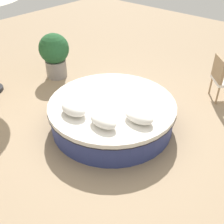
{
  "coord_description": "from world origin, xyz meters",
  "views": [
    {
      "loc": [
        2.82,
        -3.22,
        3.3
      ],
      "look_at": [
        0.0,
        0.0,
        0.32
      ],
      "focal_mm": 44.13,
      "sensor_mm": 36.0,
      "label": 1
    }
  ],
  "objects_px": {
    "throw_pillow_1": "(103,121)",
    "throw_pillow_2": "(139,116)",
    "planter": "(54,53)",
    "round_bed": "(112,114)",
    "patio_chair": "(222,76)",
    "throw_pillow_0": "(74,109)"
  },
  "relations": [
    {
      "from": "throw_pillow_1",
      "to": "throw_pillow_2",
      "type": "height_order",
      "value": "throw_pillow_1"
    },
    {
      "from": "throw_pillow_2",
      "to": "planter",
      "type": "bearing_deg",
      "value": 166.39
    },
    {
      "from": "round_bed",
      "to": "throw_pillow_1",
      "type": "relative_size",
      "value": 4.7
    },
    {
      "from": "planter",
      "to": "throw_pillow_2",
      "type": "bearing_deg",
      "value": -13.61
    },
    {
      "from": "round_bed",
      "to": "throw_pillow_1",
      "type": "distance_m",
      "value": 0.79
    },
    {
      "from": "planter",
      "to": "round_bed",
      "type": "bearing_deg",
      "value": -14.57
    },
    {
      "from": "throw_pillow_1",
      "to": "patio_chair",
      "type": "distance_m",
      "value": 3.04
    },
    {
      "from": "throw_pillow_2",
      "to": "patio_chair",
      "type": "height_order",
      "value": "patio_chair"
    },
    {
      "from": "throw_pillow_2",
      "to": "patio_chair",
      "type": "distance_m",
      "value": 2.48
    },
    {
      "from": "round_bed",
      "to": "throw_pillow_1",
      "type": "height_order",
      "value": "throw_pillow_1"
    },
    {
      "from": "round_bed",
      "to": "throw_pillow_0",
      "type": "height_order",
      "value": "throw_pillow_0"
    },
    {
      "from": "throw_pillow_2",
      "to": "planter",
      "type": "height_order",
      "value": "planter"
    },
    {
      "from": "patio_chair",
      "to": "round_bed",
      "type": "bearing_deg",
      "value": -69.39
    },
    {
      "from": "patio_chair",
      "to": "planter",
      "type": "distance_m",
      "value": 3.94
    },
    {
      "from": "throw_pillow_0",
      "to": "throw_pillow_1",
      "type": "bearing_deg",
      "value": 7.82
    },
    {
      "from": "throw_pillow_2",
      "to": "patio_chair",
      "type": "xyz_separation_m",
      "value": [
        0.42,
        2.45,
        -0.07
      ]
    },
    {
      "from": "round_bed",
      "to": "throw_pillow_0",
      "type": "xyz_separation_m",
      "value": [
        -0.27,
        -0.7,
        0.36
      ]
    },
    {
      "from": "round_bed",
      "to": "throw_pillow_2",
      "type": "distance_m",
      "value": 0.8
    },
    {
      "from": "throw_pillow_0",
      "to": "patio_chair",
      "type": "distance_m",
      "value": 3.32
    },
    {
      "from": "throw_pillow_1",
      "to": "throw_pillow_2",
      "type": "xyz_separation_m",
      "value": [
        0.36,
        0.49,
        -0.0
      ]
    },
    {
      "from": "round_bed",
      "to": "patio_chair",
      "type": "relative_size",
      "value": 2.44
    },
    {
      "from": "patio_chair",
      "to": "planter",
      "type": "height_order",
      "value": "planter"
    }
  ]
}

